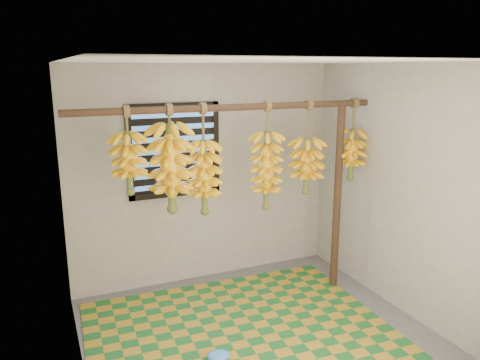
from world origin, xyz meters
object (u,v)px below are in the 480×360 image
banana_bunch_a (129,163)px  banana_bunch_f (351,154)px  banana_bunch_e (307,165)px  banana_bunch_d (266,171)px  plastic_bag (219,356)px  banana_bunch_c (204,177)px  support_post (337,198)px  woven_mat (241,333)px  banana_bunch_b (171,168)px

banana_bunch_a → banana_bunch_f: bearing=0.0°
banana_bunch_e → banana_bunch_d: bearing=180.0°
plastic_bag → banana_bunch_c: 1.55m
banana_bunch_d → banana_bunch_e: 0.46m
banana_bunch_e → banana_bunch_a: bearing=180.0°
support_post → woven_mat: support_post is taller
banana_bunch_d → banana_bunch_f: bearing=-0.0°
banana_bunch_b → banana_bunch_e: bearing=-0.0°
support_post → banana_bunch_d: banana_bunch_d is taller
banana_bunch_d → banana_bunch_f: (1.00, -0.00, 0.08)m
banana_bunch_c → banana_bunch_f: bearing=0.0°
banana_bunch_d → banana_bunch_f: size_ratio=1.23×
banana_bunch_a → banana_bunch_d: bearing=0.0°
support_post → banana_bunch_f: bearing=0.0°
banana_bunch_e → banana_bunch_b: bearing=180.0°
banana_bunch_e → banana_bunch_f: 0.55m
support_post → plastic_bag: 2.08m
woven_mat → banana_bunch_e: size_ratio=2.84×
plastic_bag → banana_bunch_a: banana_bunch_a is taller
banana_bunch_b → banana_bunch_d: bearing=0.0°
woven_mat → plastic_bag: plastic_bag is taller
plastic_bag → banana_bunch_f: size_ratio=0.23×
plastic_bag → banana_bunch_f: (1.82, 0.79, 1.41)m
support_post → banana_bunch_a: 2.24m
banana_bunch_d → woven_mat: bearing=-135.2°
plastic_bag → banana_bunch_b: 1.64m
woven_mat → banana_bunch_e: (0.94, 0.48, 1.38)m
support_post → banana_bunch_c: size_ratio=1.95×
banana_bunch_e → banana_bunch_c: bearing=180.0°
plastic_bag → banana_bunch_c: banana_bunch_c is taller
banana_bunch_a → banana_bunch_e: (1.78, 0.00, -0.17)m
banana_bunch_f → banana_bunch_d: bearing=180.0°
plastic_bag → banana_bunch_d: bearing=43.8°
support_post → banana_bunch_e: banana_bunch_e is taller
woven_mat → banana_bunch_e: banana_bunch_e is taller
support_post → woven_mat: (-1.34, -0.48, -0.99)m
banana_bunch_b → banana_bunch_f: (1.95, -0.00, -0.02)m
banana_bunch_a → banana_bunch_b: 0.37m
banana_bunch_b → banana_bunch_e: 1.41m
woven_mat → banana_bunch_f: (1.49, 0.48, 1.46)m
support_post → banana_bunch_c: bearing=180.0°
banana_bunch_e → woven_mat: bearing=-152.9°
support_post → banana_bunch_a: banana_bunch_a is taller
woven_mat → banana_bunch_c: 1.46m
banana_bunch_f → banana_bunch_a: bearing=180.0°
banana_bunch_c → banana_bunch_e: size_ratio=1.08×
plastic_bag → banana_bunch_e: bearing=31.7°
banana_bunch_a → banana_bunch_d: 1.33m
banana_bunch_a → banana_bunch_e: size_ratio=0.80×
woven_mat → banana_bunch_c: size_ratio=2.62×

